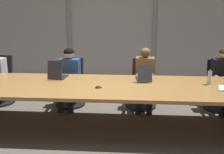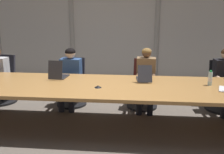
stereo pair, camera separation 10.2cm
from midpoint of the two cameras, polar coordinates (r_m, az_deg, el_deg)
name	(u,v)px [view 1 (the left image)]	position (r m, az deg, el deg)	size (l,w,h in m)	color
ground_plane	(100,127)	(4.36, -3.32, -10.94)	(15.94, 15.94, 0.00)	#6B6056
conference_table	(100,92)	(4.14, -3.45, -3.34)	(5.09, 1.35, 0.73)	#B77F42
curtain_backdrop	(111,31)	(6.59, -0.57, 9.95)	(7.97, 0.17, 2.69)	beige
laptop_left_mid	(58,75)	(4.57, -12.41, 0.44)	(0.28, 0.42, 0.33)	#2D2D33
laptop_center	(144,77)	(4.38, 6.27, 0.00)	(0.26, 0.43, 0.28)	#2D2D33
office_chair_left_end	(0,86)	(5.85, -23.83, -1.72)	(0.60, 0.61, 0.97)	#2D2D38
office_chair_left_mid	(71,87)	(5.33, -9.58, -2.28)	(0.60, 0.60, 0.93)	#2D2D38
office_chair_center	(141,89)	(5.19, 5.93, -2.64)	(0.60, 0.61, 0.93)	#511E19
office_chair_right_mid	(219,91)	(5.45, 22.00, -2.80)	(0.60, 0.60, 0.92)	black
person_left_mid	(69,74)	(5.10, -10.06, 0.62)	(0.43, 0.56, 1.16)	#335184
person_center	(145,76)	(4.95, 6.60, 0.27)	(0.38, 0.56, 1.18)	olive
person_right_mid	(224,76)	(5.23, 22.86, 0.22)	(0.45, 0.57, 1.19)	black
water_bottle_primary	(209,78)	(4.35, 19.96, -0.20)	(0.06, 0.06, 0.24)	silver
conference_mic_middle	(98,87)	(3.96, -3.79, -2.11)	(0.11, 0.11, 0.04)	black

